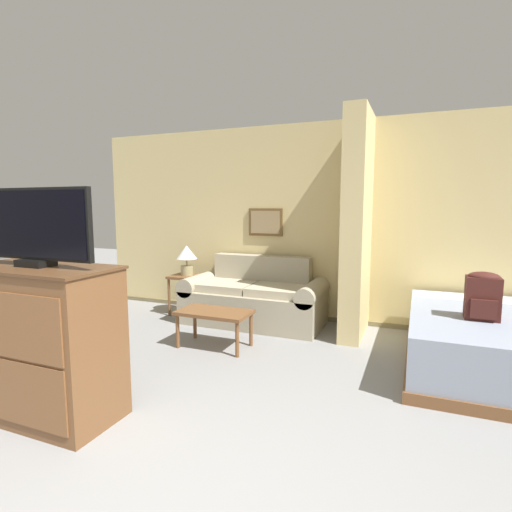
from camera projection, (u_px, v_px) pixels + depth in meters
wall_back at (328, 224)px, 5.24m from camera, size 6.95×0.16×2.60m
wall_partition_pillar at (357, 226)px, 4.61m from camera, size 0.24×0.87×2.60m
couch at (254, 299)px, 5.24m from camera, size 1.82×0.84×0.86m
coffee_table at (214, 315)px, 4.32m from camera, size 0.79×0.44×0.40m
side_table at (187, 282)px, 5.64m from camera, size 0.43×0.43×0.56m
table_lamp at (187, 256)px, 5.59m from camera, size 0.29×0.29×0.42m
tv_dresser at (41, 342)px, 2.88m from camera, size 1.16×0.56×1.11m
tv at (33, 227)px, 2.78m from camera, size 1.04×0.16×0.55m
bed at (490, 342)px, 3.71m from camera, size 1.45×1.96×0.53m
backpack at (483, 295)px, 3.52m from camera, size 0.28×0.22×0.43m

